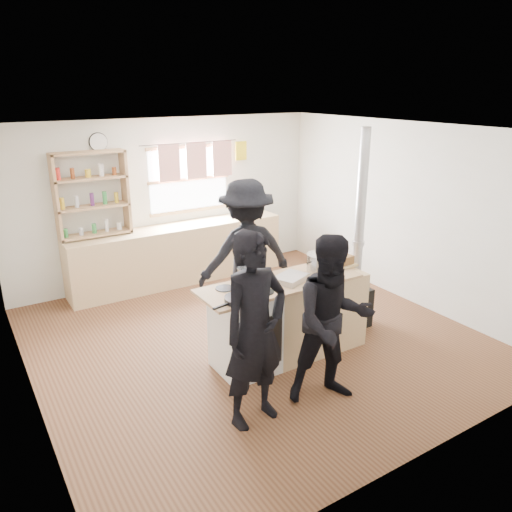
% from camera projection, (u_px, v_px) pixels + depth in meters
% --- Properties ---
extents(ground, '(5.00, 5.00, 0.01)m').
position_uv_depth(ground, '(254.00, 338.00, 6.15)').
color(ground, brown).
rests_on(ground, ground).
extents(back_counter, '(3.40, 0.55, 0.90)m').
position_uv_depth(back_counter, '(179.00, 254.00, 7.78)').
color(back_counter, '#D5B480').
rests_on(back_counter, ground).
extents(shelving_unit, '(1.00, 0.28, 1.20)m').
position_uv_depth(shelving_unit, '(92.00, 194.00, 6.93)').
color(shelving_unit, tan).
rests_on(shelving_unit, back_counter).
extents(thermos, '(0.10, 0.10, 0.28)m').
position_uv_depth(thermos, '(233.00, 209.00, 8.08)').
color(thermos, silver).
rests_on(thermos, back_counter).
extents(cooking_island, '(1.97, 0.64, 0.93)m').
position_uv_depth(cooking_island, '(290.00, 317.00, 5.63)').
color(cooking_island, white).
rests_on(cooking_island, ground).
extents(skillet_greens, '(0.38, 0.38, 0.05)m').
position_uv_depth(skillet_greens, '(241.00, 299.00, 4.91)').
color(skillet_greens, black).
rests_on(skillet_greens, cooking_island).
extents(roast_tray, '(0.43, 0.38, 0.07)m').
position_uv_depth(roast_tray, '(291.00, 278.00, 5.41)').
color(roast_tray, silver).
rests_on(roast_tray, cooking_island).
extents(stockpot_stove, '(0.23, 0.23, 0.18)m').
position_uv_depth(stockpot_stove, '(248.00, 274.00, 5.40)').
color(stockpot_stove, '#B1B1B3').
rests_on(stockpot_stove, cooking_island).
extents(stockpot_counter, '(0.32, 0.32, 0.23)m').
position_uv_depth(stockpot_counter, '(320.00, 263.00, 5.67)').
color(stockpot_counter, '#B2B2B4').
rests_on(stockpot_counter, cooking_island).
extents(bread_board, '(0.29, 0.22, 0.12)m').
position_uv_depth(bread_board, '(344.00, 262.00, 5.86)').
color(bread_board, tan).
rests_on(bread_board, cooking_island).
extents(flue_heater, '(0.35, 0.35, 2.50)m').
position_uv_depth(flue_heater, '(356.00, 278.00, 6.28)').
color(flue_heater, black).
rests_on(flue_heater, ground).
extents(person_near_left, '(0.71, 0.52, 1.82)m').
position_uv_depth(person_near_left, '(255.00, 331.00, 4.38)').
color(person_near_left, black).
rests_on(person_near_left, ground).
extents(person_near_right, '(0.98, 0.87, 1.68)m').
position_uv_depth(person_near_right, '(333.00, 321.00, 4.72)').
color(person_near_right, black).
rests_on(person_near_right, ground).
extents(person_far, '(1.31, 0.86, 1.89)m').
position_uv_depth(person_far, '(246.00, 255.00, 6.21)').
color(person_far, black).
rests_on(person_far, ground).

